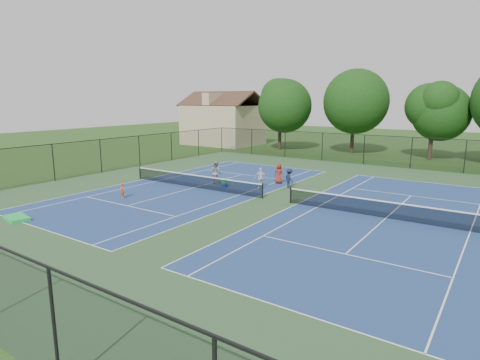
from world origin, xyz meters
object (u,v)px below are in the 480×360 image
Objects in this scene: child_player at (122,191)px; ball_hopper at (224,181)px; bystander_c at (279,173)px; tree_back_c at (434,109)px; clapboard_house at (223,123)px; bystander_b at (289,178)px; instructor at (216,173)px; bystander_a at (261,178)px; ball_crate at (224,185)px; tree_back_b at (354,98)px; tree_back_a at (280,103)px.

ball_hopper is at bearing 83.03° from child_player.
tree_back_c is at bearing -112.32° from bystander_c.
clapboard_house is 29.65m from ball_hopper.
instructor is at bearing 54.21° from bystander_b.
bystander_a is 1.07× the size of bystander_b.
instructor reaches higher than bystander_b.
child_player is 7.54m from ball_crate.
bystander_c is (6.29, 10.18, 0.27)m from child_player.
bystander_c is at bearing 52.62° from ball_crate.
ball_crate is at bearing 50.93° from bystander_c.
clapboard_house is 6.81× the size of bystander_a.
tree_back_c is 8.11× the size of child_player.
bystander_b is at bearing -106.12° from tree_back_c.
ball_hopper is at bearing -113.49° from tree_back_c.
bystander_b is 1.79m from bystander_c.
ball_hopper is (-2.57, -1.08, -0.32)m from bystander_a.
bystander_a is 2.15m from bystander_b.
clapboard_house is at bearing -36.43° from instructor.
tree_back_b is at bearing 87.06° from ball_hopper.
bystander_b is at bearing -142.29° from instructor.
bystander_c is (-7.55, -20.06, -4.69)m from tree_back_c.
ball_crate is (-1.26, -24.61, -6.46)m from tree_back_b.
ball_hopper is (-2.72, -3.55, -0.32)m from bystander_c.
tree_back_a is 1.09× the size of tree_back_c.
tree_back_c is 26.13m from instructor.
instructor is at bearing -23.66° from bystander_a.
tree_back_b is 23.04m from bystander_b.
instructor is at bearing -54.32° from clapboard_house.
instructor is at bearing 153.96° from ball_hopper.
ball_crate is at bearing -113.49° from tree_back_c.
bystander_a is 1.00× the size of bystander_c.
bystander_a is at bearing 85.01° from bystander_c.
bystander_a is at bearing 76.42° from bystander_b.
tree_back_c is at bearing -98.57° from instructor.
bystander_c is at bearing -61.26° from tree_back_a.
child_player is 7.61m from instructor.
instructor is 1.23× the size of bystander_b.
tree_back_c is 21.44× the size of ball_hopper.
tree_back_b reaches higher than ball_crate.
bystander_b is (1.60, 1.44, -0.06)m from bystander_a.
tree_back_c is at bearing -139.99° from bystander_a.
tree_back_a is at bearing 119.46° from child_player.
bystander_b is at bearing 31.14° from ball_hopper.
instructor is 4.65× the size of ball_hopper.
clapboard_house is (-10.00, 1.00, -2.95)m from tree_back_a.
tree_back_a is at bearing 108.88° from ball_crate.
ball_hopper is at bearing -92.94° from tree_back_b.
bystander_a is (1.31, -23.53, -5.80)m from tree_back_b.
ball_hopper is (3.57, 6.63, -0.05)m from child_player.
instructor is 5.71m from bystander_b.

